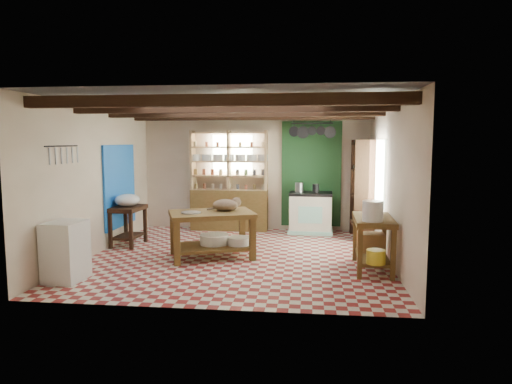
# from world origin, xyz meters

# --- Properties ---
(floor) EXTENTS (5.00, 5.00, 0.02)m
(floor) POSITION_xyz_m (0.00, 0.00, -0.01)
(floor) COLOR maroon
(floor) RESTS_ON ground
(ceiling) EXTENTS (5.00, 5.00, 0.02)m
(ceiling) POSITION_xyz_m (0.00, 0.00, 2.60)
(ceiling) COLOR #45454A
(ceiling) RESTS_ON wall_back
(wall_back) EXTENTS (5.00, 0.04, 2.60)m
(wall_back) POSITION_xyz_m (0.00, 2.50, 1.30)
(wall_back) COLOR beige
(wall_back) RESTS_ON floor
(wall_front) EXTENTS (5.00, 0.04, 2.60)m
(wall_front) POSITION_xyz_m (0.00, -2.50, 1.30)
(wall_front) COLOR beige
(wall_front) RESTS_ON floor
(wall_left) EXTENTS (0.04, 5.00, 2.60)m
(wall_left) POSITION_xyz_m (-2.50, 0.00, 1.30)
(wall_left) COLOR beige
(wall_left) RESTS_ON floor
(wall_right) EXTENTS (0.04, 5.00, 2.60)m
(wall_right) POSITION_xyz_m (2.50, 0.00, 1.30)
(wall_right) COLOR beige
(wall_right) RESTS_ON floor
(ceiling_beams) EXTENTS (5.00, 3.80, 0.15)m
(ceiling_beams) POSITION_xyz_m (0.00, 0.00, 2.48)
(ceiling_beams) COLOR #311C11
(ceiling_beams) RESTS_ON ceiling
(blue_wall_patch) EXTENTS (0.04, 1.40, 1.60)m
(blue_wall_patch) POSITION_xyz_m (-2.47, 0.90, 1.10)
(blue_wall_patch) COLOR blue
(blue_wall_patch) RESTS_ON wall_left
(green_wall_patch) EXTENTS (1.30, 0.04, 2.30)m
(green_wall_patch) POSITION_xyz_m (1.25, 2.47, 1.25)
(green_wall_patch) COLOR #1B4520
(green_wall_patch) RESTS_ON wall_back
(window_back) EXTENTS (0.90, 0.02, 0.80)m
(window_back) POSITION_xyz_m (-0.50, 2.48, 1.70)
(window_back) COLOR silver
(window_back) RESTS_ON wall_back
(window_right) EXTENTS (0.02, 1.30, 1.20)m
(window_right) POSITION_xyz_m (2.48, 1.00, 1.40)
(window_right) COLOR silver
(window_right) RESTS_ON wall_right
(utensil_rail) EXTENTS (0.06, 0.90, 0.28)m
(utensil_rail) POSITION_xyz_m (-2.44, -1.20, 1.78)
(utensil_rail) COLOR black
(utensil_rail) RESTS_ON wall_left
(pot_rack) EXTENTS (0.86, 0.12, 0.36)m
(pot_rack) POSITION_xyz_m (1.25, 2.05, 2.18)
(pot_rack) COLOR black
(pot_rack) RESTS_ON ceiling
(shelving_unit) EXTENTS (1.70, 0.34, 2.20)m
(shelving_unit) POSITION_xyz_m (-0.55, 2.31, 1.10)
(shelving_unit) COLOR tan
(shelving_unit) RESTS_ON floor
(tall_rack) EXTENTS (0.40, 0.86, 2.00)m
(tall_rack) POSITION_xyz_m (2.28, 1.80, 1.00)
(tall_rack) COLOR #311C11
(tall_rack) RESTS_ON floor
(work_table) EXTENTS (1.62, 1.35, 0.78)m
(work_table) POSITION_xyz_m (-0.44, -0.10, 0.39)
(work_table) COLOR brown
(work_table) RESTS_ON floor
(stove) EXTENTS (0.92, 0.64, 0.88)m
(stove) POSITION_xyz_m (1.25, 2.15, 0.44)
(stove) COLOR silver
(stove) RESTS_ON floor
(prep_table) EXTENTS (0.55, 0.77, 0.75)m
(prep_table) POSITION_xyz_m (-2.20, 0.60, 0.37)
(prep_table) COLOR #311C11
(prep_table) RESTS_ON floor
(white_cabinet) EXTENTS (0.50, 0.59, 0.85)m
(white_cabinet) POSITION_xyz_m (-2.22, -1.62, 0.42)
(white_cabinet) COLOR silver
(white_cabinet) RESTS_ON floor
(right_counter) EXTENTS (0.61, 1.16, 0.82)m
(right_counter) POSITION_xyz_m (2.18, -0.57, 0.41)
(right_counter) COLOR brown
(right_counter) RESTS_ON floor
(cat) EXTENTS (0.56, 0.52, 0.20)m
(cat) POSITION_xyz_m (-0.22, 0.04, 0.88)
(cat) COLOR #886A4F
(cat) RESTS_ON work_table
(steel_tray) EXTENTS (0.43, 0.43, 0.02)m
(steel_tray) POSITION_xyz_m (-0.75, -0.27, 0.79)
(steel_tray) COLOR #96979D
(steel_tray) RESTS_ON work_table
(basin_large) EXTENTS (0.64, 0.64, 0.17)m
(basin_large) POSITION_xyz_m (-0.41, -0.04, 0.29)
(basin_large) COLOR silver
(basin_large) RESTS_ON work_table
(basin_small) EXTENTS (0.50, 0.50, 0.14)m
(basin_small) POSITION_xyz_m (0.02, -0.03, 0.28)
(basin_small) COLOR silver
(basin_small) RESTS_ON work_table
(kettle_left) EXTENTS (0.18, 0.18, 0.20)m
(kettle_left) POSITION_xyz_m (1.00, 2.16, 0.98)
(kettle_left) COLOR #96979D
(kettle_left) RESTS_ON stove
(kettle_right) EXTENTS (0.15, 0.15, 0.18)m
(kettle_right) POSITION_xyz_m (1.35, 2.15, 0.97)
(kettle_right) COLOR black
(kettle_right) RESTS_ON stove
(enamel_bowl) EXTENTS (0.50, 0.50, 0.24)m
(enamel_bowl) POSITION_xyz_m (-2.20, 0.60, 0.86)
(enamel_bowl) COLOR silver
(enamel_bowl) RESTS_ON prep_table
(white_bucket) EXTENTS (0.31, 0.31, 0.30)m
(white_bucket) POSITION_xyz_m (2.12, -0.92, 0.97)
(white_bucket) COLOR silver
(white_bucket) RESTS_ON right_counter
(wicker_basket) EXTENTS (0.43, 0.35, 0.29)m
(wicker_basket) POSITION_xyz_m (2.19, -0.27, 0.36)
(wicker_basket) COLOR olive
(wicker_basket) RESTS_ON right_counter
(yellow_tub) EXTENTS (0.28, 0.28, 0.20)m
(yellow_tub) POSITION_xyz_m (2.16, -1.02, 0.32)
(yellow_tub) COLOR gold
(yellow_tub) RESTS_ON right_counter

